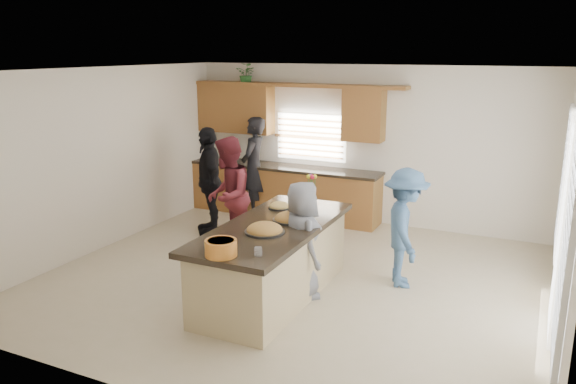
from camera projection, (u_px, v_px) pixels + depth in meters
The scene contains 18 objects.
floor at pixel (293, 279), 7.70m from camera, with size 6.50×6.50×0.00m, color #C6B493.
room_shell at pixel (293, 142), 7.22m from camera, with size 6.52×6.02×2.81m.
back_cabinetry at pixel (283, 167), 10.47m from camera, with size 4.08×0.66×2.46m.
right_wall_glazing at pixel (564, 217), 5.92m from camera, with size 0.06×4.00×2.25m.
island at pixel (273, 263), 7.06m from camera, with size 1.16×2.70×0.95m.
platter_front at pixel (265, 230), 6.63m from camera, with size 0.48×0.48×0.19m.
platter_mid at pixel (290, 219), 7.08m from camera, with size 0.44×0.44×0.18m.
platter_back at pixel (280, 206), 7.64m from camera, with size 0.31×0.31×0.13m.
salad_bowl at pixel (221, 247), 5.88m from camera, with size 0.34×0.34×0.17m.
clear_cup at pixel (258, 252), 5.88m from camera, with size 0.08×0.08×0.09m, color white.
plate_stack at pixel (300, 206), 7.66m from camera, with size 0.21×0.21×0.04m, color #A57EB7.
flower_vase at pixel (312, 189), 7.80m from camera, with size 0.14×0.14×0.43m.
potted_plant at pixel (247, 74), 10.45m from camera, with size 0.37×0.32×0.41m, color #2D6C2B.
woman_left_back at pixel (254, 167), 10.40m from camera, with size 0.68×0.45×1.86m, color black.
woman_left_mid at pixel (228, 196), 8.51m from camera, with size 0.87×0.68×1.80m, color maroon.
woman_left_front at pixel (209, 181), 9.43m from camera, with size 1.07×0.44×1.82m, color black.
woman_right_back at pixel (405, 228), 7.32m from camera, with size 1.02×0.59×1.58m, color #395A7E.
woman_right_front at pixel (302, 240), 6.99m from camera, with size 0.73×0.48×1.49m, color slate.
Camera 1 is at (2.99, -6.51, 3.06)m, focal length 35.00 mm.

